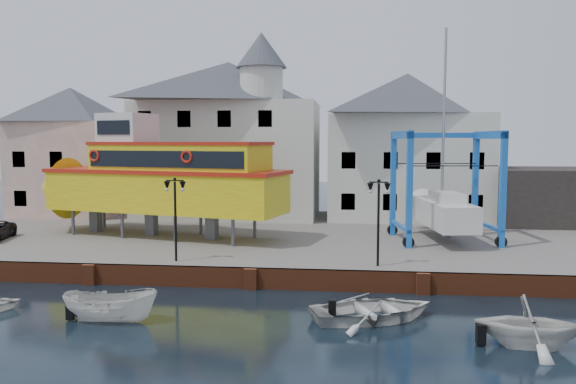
# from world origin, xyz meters

# --- Properties ---
(ground) EXTENTS (140.00, 140.00, 0.00)m
(ground) POSITION_xyz_m (0.00, 0.00, 0.00)
(ground) COLOR black
(ground) RESTS_ON ground
(hardstanding) EXTENTS (44.00, 22.00, 1.00)m
(hardstanding) POSITION_xyz_m (0.00, 11.00, 0.50)
(hardstanding) COLOR slate
(hardstanding) RESTS_ON ground
(quay_wall) EXTENTS (44.00, 0.47, 1.00)m
(quay_wall) POSITION_xyz_m (-0.00, 0.10, 0.50)
(quay_wall) COLOR brown
(quay_wall) RESTS_ON ground
(building_pink) EXTENTS (8.00, 7.00, 10.30)m
(building_pink) POSITION_xyz_m (-18.00, 18.00, 6.15)
(building_pink) COLOR tan
(building_pink) RESTS_ON hardstanding
(building_white_main) EXTENTS (14.00, 8.30, 14.00)m
(building_white_main) POSITION_xyz_m (-4.87, 18.39, 7.34)
(building_white_main) COLOR silver
(building_white_main) RESTS_ON hardstanding
(building_white_right) EXTENTS (12.00, 8.00, 11.20)m
(building_white_right) POSITION_xyz_m (9.00, 19.00, 6.60)
(building_white_right) COLOR silver
(building_white_right) RESTS_ON hardstanding
(shed_dark) EXTENTS (8.00, 7.00, 4.00)m
(shed_dark) POSITION_xyz_m (19.00, 17.00, 3.00)
(shed_dark) COLOR black
(shed_dark) RESTS_ON hardstanding
(lamp_post_left) EXTENTS (1.12, 0.32, 4.20)m
(lamp_post_left) POSITION_xyz_m (-4.00, 1.20, 4.17)
(lamp_post_left) COLOR black
(lamp_post_left) RESTS_ON hardstanding
(lamp_post_right) EXTENTS (1.12, 0.32, 4.20)m
(lamp_post_right) POSITION_xyz_m (6.00, 1.20, 4.17)
(lamp_post_right) COLOR black
(lamp_post_right) RESTS_ON hardstanding
(tour_boat) EXTENTS (18.23, 8.45, 7.73)m
(tour_boat) POSITION_xyz_m (-7.87, 8.45, 4.64)
(tour_boat) COLOR #59595E
(tour_boat) RESTS_ON hardstanding
(travel_lift) EXTENTS (6.47, 8.59, 12.66)m
(travel_lift) POSITION_xyz_m (10.14, 9.23, 3.12)
(travel_lift) COLOR blue
(travel_lift) RESTS_ON hardstanding
(motorboat_a) EXTENTS (3.81, 1.57, 1.45)m
(motorboat_a) POSITION_xyz_m (-4.57, -5.34, 0.00)
(motorboat_a) COLOR silver
(motorboat_a) RESTS_ON ground
(motorboat_b) EXTENTS (5.92, 5.09, 1.03)m
(motorboat_b) POSITION_xyz_m (5.58, -3.92, 0.00)
(motorboat_b) COLOR silver
(motorboat_b) RESTS_ON ground
(motorboat_c) EXTENTS (3.83, 3.38, 1.89)m
(motorboat_c) POSITION_xyz_m (10.76, -6.35, 0.00)
(motorboat_c) COLOR silver
(motorboat_c) RESTS_ON ground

